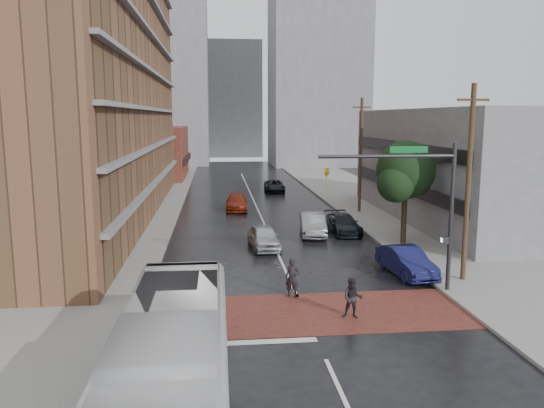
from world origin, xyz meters
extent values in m
plane|color=black|center=(0.00, 0.00, 0.00)|extent=(160.00, 160.00, 0.00)
cube|color=brown|center=(0.00, 0.50, 0.01)|extent=(14.00, 5.00, 0.02)
cube|color=gray|center=(-11.50, 25.00, 0.07)|extent=(9.00, 90.00, 0.15)
cube|color=gray|center=(11.50, 25.00, 0.07)|extent=(9.00, 90.00, 0.15)
cube|color=brown|center=(-14.00, 24.00, 14.00)|extent=(10.00, 44.00, 28.00)
cube|color=brown|center=(-12.00, 54.00, 3.50)|extent=(8.00, 16.00, 7.00)
cube|color=gray|center=(16.50, 20.00, 4.50)|extent=(11.00, 26.00, 9.00)
cube|color=gray|center=(-14.00, 78.00, 16.00)|extent=(18.00, 16.00, 32.00)
cube|color=gray|center=(14.00, 72.00, 18.00)|extent=(16.00, 14.00, 36.00)
cube|color=gray|center=(0.00, 95.00, 12.00)|extent=(12.00, 10.00, 24.00)
cylinder|color=#332319|center=(8.50, 12.00, 2.00)|extent=(0.36, 0.36, 4.00)
sphere|color=black|center=(8.50, 12.00, 5.00)|extent=(3.80, 3.80, 3.80)
sphere|color=black|center=(7.60, 11.20, 4.20)|extent=(2.40, 2.40, 2.40)
sphere|color=black|center=(9.30, 12.80, 4.40)|extent=(2.60, 2.60, 2.60)
cylinder|color=#2D2D33|center=(7.30, 2.50, 3.60)|extent=(0.20, 0.20, 7.20)
cylinder|color=#2D2D33|center=(4.10, 2.50, 6.60)|extent=(6.40, 0.16, 0.16)
imported|color=gold|center=(1.30, 2.50, 5.60)|extent=(0.20, 0.16, 1.00)
cube|color=#0C5926|center=(5.10, 2.50, 6.90)|extent=(1.80, 0.05, 0.30)
cube|color=#2D2D33|center=(7.05, 2.50, 2.60)|extent=(0.30, 0.30, 0.35)
cylinder|color=#473321|center=(8.80, 4.00, 5.00)|extent=(0.26, 0.26, 10.00)
cube|color=#473321|center=(8.80, 4.00, 9.20)|extent=(1.60, 0.12, 0.12)
cylinder|color=#473321|center=(8.80, 24.00, 5.00)|extent=(0.26, 0.26, 10.00)
cube|color=#473321|center=(8.80, 24.00, 9.20)|extent=(1.60, 0.12, 0.12)
imported|color=silver|center=(-4.96, -8.20, 1.73)|extent=(2.97, 12.44, 3.46)
imported|color=black|center=(-0.25, 2.62, 0.93)|extent=(0.79, 0.66, 1.85)
imported|color=black|center=(1.89, -0.28, 0.87)|extent=(1.01, 0.89, 1.74)
imported|color=#B8BBC0|center=(-0.75, 12.07, 0.74)|extent=(2.12, 4.51, 1.49)
imported|color=#9B9EA2|center=(3.08, 15.49, 0.80)|extent=(2.18, 4.98, 1.59)
imported|color=maroon|center=(-1.94, 26.65, 0.70)|extent=(2.14, 4.87, 1.39)
imported|color=black|center=(2.80, 38.15, 0.66)|extent=(2.37, 4.84, 1.32)
imported|color=#16184D|center=(6.30, 5.42, 0.76)|extent=(2.15, 4.75, 1.51)
imported|color=black|center=(5.40, 16.00, 0.69)|extent=(2.13, 4.84, 1.38)
imported|color=#B4B7BC|center=(5.20, 16.00, 0.66)|extent=(1.93, 4.03, 1.33)
camera|label=1|loc=(-3.69, -21.06, 8.37)|focal=35.00mm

